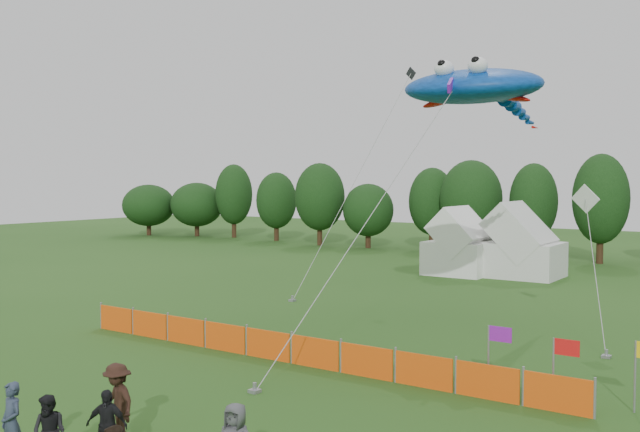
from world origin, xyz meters
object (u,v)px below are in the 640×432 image
Objects in this scene: spectator_d at (107,426)px; barrier_fence at (291,349)px; stingray_kite at (477,88)px; tent_left at (460,247)px; spectator_c at (117,402)px; tent_right at (520,248)px; spectator_a at (12,423)px.

barrier_fence is at bearing 74.72° from spectator_d.
barrier_fence is at bearing -106.92° from stingray_kite.
spectator_d is 0.08× the size of stingray_kite.
stingray_kite is (2.82, 9.28, 9.57)m from barrier_fence.
spectator_c is at bearing -80.69° from tent_left.
tent_right is 33.65m from spectator_c.
spectator_c is (1.71, -33.59, -0.89)m from tent_right.
tent_right is 35.87m from spectator_a.
barrier_fence is 13.63m from stingray_kite.
tent_left is at bearing 105.29° from spectator_a.
spectator_d is at bearing 45.72° from spectator_a.
tent_right is 0.26× the size of barrier_fence.
tent_right is 2.74× the size of spectator_c.
tent_left is 3.77m from tent_right.
tent_right is 18.55m from stingray_kite.
stingray_kite reaches higher than tent_right.
spectator_c reaches higher than spectator_a.
tent_right is 0.26× the size of stingray_kite.
tent_left is 34.13m from spectator_d.
tent_right is 25.54m from barrier_fence.
tent_left is 2.48× the size of spectator_d.
spectator_d is at bearing -93.40° from stingray_kite.
spectator_a is 2.39m from spectator_c.
tent_left is at bearing 115.56° from stingray_kite.
stingray_kite is at bearing 73.08° from barrier_fence.
spectator_c is (0.79, 2.25, 0.03)m from spectator_a.
stingray_kite reaches higher than tent_left.
tent_left reaches higher than barrier_fence.
tent_left is 0.20× the size of barrier_fence.
spectator_a reaches higher than barrier_fence.
spectator_a reaches higher than spectator_d.
stingray_kite is at bearing 89.97° from spectator_a.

